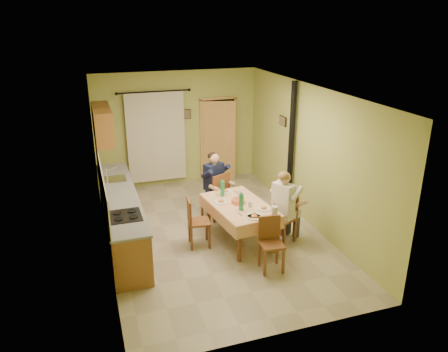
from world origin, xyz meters
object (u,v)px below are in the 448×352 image
object	(u,v)px
chair_near	(271,254)
stove_flue	(290,165)
dining_table	(239,222)
chair_right	(283,227)
chair_far	(216,204)
man_right	(284,199)
chair_left	(198,231)
man_far	(215,178)

from	to	relation	value
chair_near	stove_flue	xyz separation A→B (m)	(1.35, 2.10, 0.74)
dining_table	stove_flue	world-z (taller)	stove_flue
chair_right	chair_near	bearing A→B (deg)	117.93
chair_far	man_right	world-z (taller)	man_right
chair_left	man_far	bearing A→B (deg)	155.47
dining_table	stove_flue	size ratio (longest dim) A/B	0.61
chair_far	chair_left	world-z (taller)	chair_far
chair_near	chair_left	world-z (taller)	chair_left
dining_table	chair_left	bearing A→B (deg)	167.10
chair_near	man_far	world-z (taller)	man_far
man_far	man_right	world-z (taller)	same
chair_near	stove_flue	distance (m)	2.61
chair_far	man_right	distance (m)	1.76
chair_right	man_right	xyz separation A→B (m)	(-0.01, -0.01, 0.59)
man_far	man_right	size ratio (longest dim) A/B	1.00
chair_near	man_right	size ratio (longest dim) A/B	0.67
dining_table	man_right	distance (m)	0.96
stove_flue	chair_far	bearing A→B (deg)	175.87
man_right	dining_table	bearing A→B (deg)	44.69
man_right	stove_flue	xyz separation A→B (m)	(0.75, 1.29, 0.15)
chair_far	chair_right	size ratio (longest dim) A/B	1.08
chair_right	man_far	distance (m)	1.78
man_right	chair_right	bearing A→B (deg)	-90.00
man_far	stove_flue	xyz separation A→B (m)	(1.64, -0.13, 0.15)
chair_near	stove_flue	world-z (taller)	stove_flue
chair_far	chair_right	xyz separation A→B (m)	(0.90, -1.40, -0.00)
chair_right	stove_flue	xyz separation A→B (m)	(0.73, 1.28, 0.74)
chair_far	chair_left	bearing A→B (deg)	-145.76
chair_far	chair_near	xyz separation A→B (m)	(0.28, -2.22, -0.00)
man_far	man_right	distance (m)	1.68
chair_far	stove_flue	bearing A→B (deg)	-27.79
stove_flue	chair_right	bearing A→B (deg)	-119.77
chair_right	man_right	size ratio (longest dim) A/B	0.67
dining_table	stove_flue	bearing A→B (deg)	26.17
chair_left	stove_flue	world-z (taller)	stove_flue
chair_near	chair_left	bearing A→B (deg)	-45.36
dining_table	chair_far	bearing A→B (deg)	88.62
chair_left	man_right	world-z (taller)	man_right
dining_table	chair_near	xyz separation A→B (m)	(0.16, -1.10, -0.09)
chair_near	man_right	distance (m)	1.18
chair_right	man_far	world-z (taller)	man_far
stove_flue	man_right	bearing A→B (deg)	-120.04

